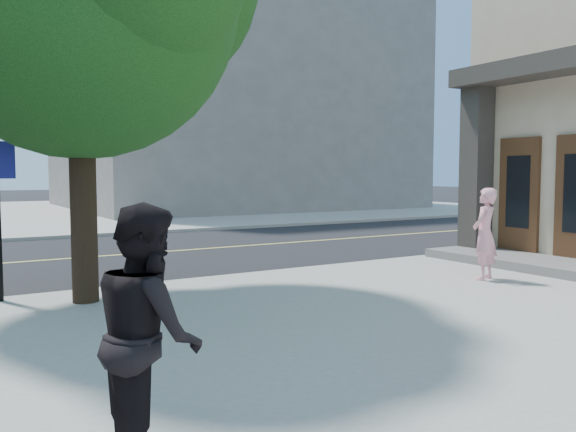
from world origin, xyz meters
TOP-DOWN VIEW (x-y plane):
  - ground at (0.00, 0.00)m, footprint 140.00×140.00m
  - road_ew at (0.00, 4.50)m, footprint 140.00×9.00m
  - sidewalk_ne at (13.50, 21.50)m, footprint 29.00×25.00m
  - filler_ne at (14.00, 22.00)m, footprint 18.00×16.00m
  - man_on_phone at (7.22, -2.86)m, footprint 0.70×0.58m
  - pedestrian at (0.00, -6.21)m, footprint 0.72×0.89m

SIDE VIEW (x-z plane):
  - ground at x=0.00m, z-range 0.00..0.00m
  - road_ew at x=0.00m, z-range 0.00..0.01m
  - sidewalk_ne at x=13.50m, z-range 0.00..0.12m
  - man_on_phone at x=7.22m, z-range 0.12..1.77m
  - pedestrian at x=0.00m, z-range 0.12..1.83m
  - filler_ne at x=14.00m, z-range 0.12..14.12m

